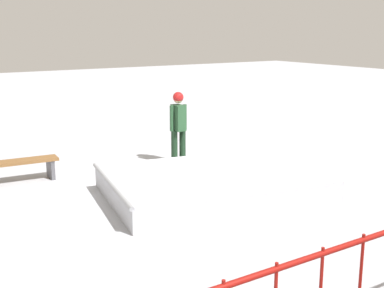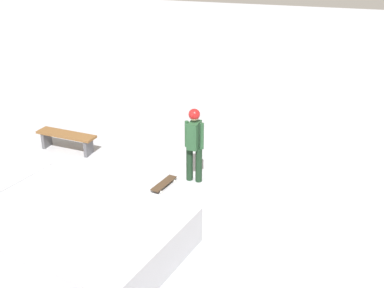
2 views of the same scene
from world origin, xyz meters
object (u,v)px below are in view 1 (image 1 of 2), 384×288
object	(u,v)px
skate_ramp	(187,197)
skateboard	(169,169)
skater	(178,122)
park_bench	(19,166)

from	to	relation	value
skate_ramp	skateboard	size ratio (longest dim) A/B	7.04
skater	park_bench	world-z (taller)	skater
skater	park_bench	size ratio (longest dim) A/B	1.06
skate_ramp	park_bench	size ratio (longest dim) A/B	3.56
skate_ramp	skateboard	world-z (taller)	skate_ramp
skate_ramp	park_bench	distance (m)	4.01
skate_ramp	skater	bearing A→B (deg)	-107.85
skate_ramp	park_bench	bearing A→B (deg)	-49.97
skate_ramp	skater	size ratio (longest dim) A/B	3.36
skater	park_bench	xyz separation A→B (m)	(3.59, -0.51, -0.65)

